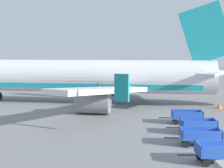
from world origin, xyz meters
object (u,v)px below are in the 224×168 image
baggage_cart_fourth_in_row (198,126)px  baggage_cart_far_end (187,116)px  airplane (90,77)px  traffic_cone_near_plane (219,105)px  baggage_cart_second_in_row (220,152)px  baggage_cart_third_in_row (200,136)px

baggage_cart_fourth_in_row → baggage_cart_far_end: size_ratio=1.01×
baggage_cart_fourth_in_row → baggage_cart_far_end: bearing=69.2°
airplane → baggage_cart_far_end: airplane is taller
traffic_cone_near_plane → airplane: bearing=143.7°
baggage_cart_second_in_row → baggage_cart_far_end: size_ratio=1.02×
baggage_cart_third_in_row → traffic_cone_near_plane: 15.23m
baggage_cart_third_in_row → baggage_cart_far_end: (2.96, 5.96, 0.00)m
airplane → baggage_cart_third_in_row: size_ratio=9.73×
baggage_cart_far_end → traffic_cone_near_plane: size_ratio=4.92×
airplane → traffic_cone_near_plane: airplane is taller
baggage_cart_third_in_row → baggage_cart_fourth_in_row: (1.69, 2.61, 0.00)m
baggage_cart_third_in_row → traffic_cone_near_plane: (10.40, 11.13, -0.25)m
baggage_cart_second_in_row → baggage_cart_third_in_row: (1.06, 3.23, 0.00)m
airplane → traffic_cone_near_plane: size_ratio=47.79×
airplane → baggage_cart_fourth_in_row: (2.75, -16.93, -2.45)m
baggage_cart_third_in_row → traffic_cone_near_plane: baggage_cart_third_in_row is taller
baggage_cart_far_end → baggage_cart_fourth_in_row: bearing=-110.8°
traffic_cone_near_plane → baggage_cart_far_end: bearing=-145.2°
baggage_cart_fourth_in_row → traffic_cone_near_plane: size_ratio=4.97×
baggage_cart_far_end → traffic_cone_near_plane: bearing=34.8°
airplane → baggage_cart_far_end: (4.03, -13.58, -2.45)m
baggage_cart_second_in_row → baggage_cart_fourth_in_row: 6.45m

